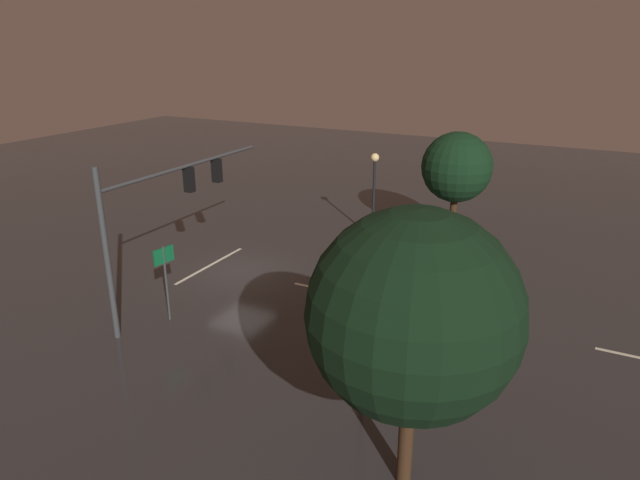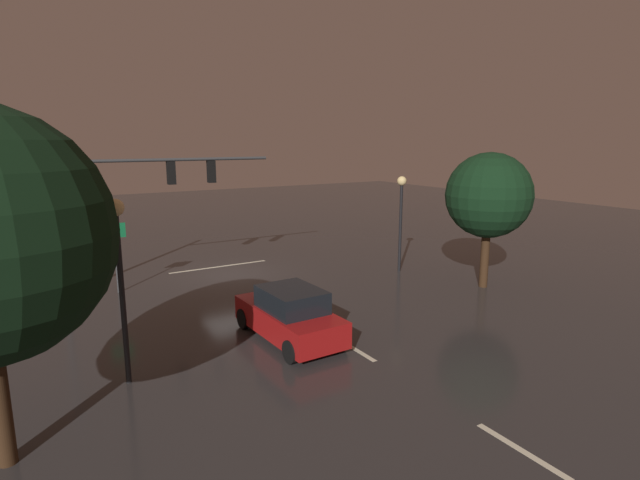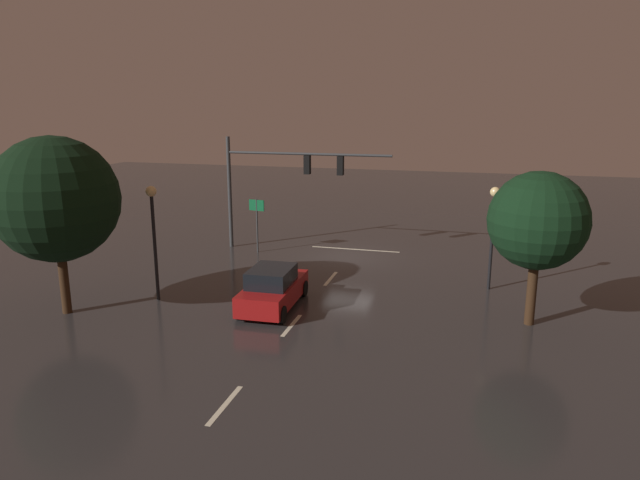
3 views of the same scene
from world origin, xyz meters
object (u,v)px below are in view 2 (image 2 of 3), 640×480
object	(u,v)px
street_lamp_left_kerb	(401,205)
traffic_signal_assembly	(137,187)
tree_left_near	(489,196)
route_sign	(115,242)
street_lamp_right_kerb	(119,256)
car_approaching	(290,315)

from	to	relation	value
street_lamp_left_kerb	traffic_signal_assembly	bearing A→B (deg)	-20.58
tree_left_near	route_sign	bearing A→B (deg)	-28.03
traffic_signal_assembly	street_lamp_right_kerb	distance (m)	9.59
car_approaching	route_sign	world-z (taller)	route_sign
car_approaching	street_lamp_right_kerb	bearing A→B (deg)	4.57
street_lamp_right_kerb	route_sign	bearing A→B (deg)	-98.02
street_lamp_left_kerb	street_lamp_right_kerb	bearing A→B (deg)	20.83
street_lamp_right_kerb	tree_left_near	world-z (taller)	tree_left_near
traffic_signal_assembly	street_lamp_left_kerb	size ratio (longest dim) A/B	2.01
street_lamp_left_kerb	route_sign	xyz separation A→B (m)	(12.23, -3.36, -1.10)
car_approaching	route_sign	size ratio (longest dim) A/B	1.48
traffic_signal_assembly	tree_left_near	world-z (taller)	traffic_signal_assembly
car_approaching	street_lamp_right_kerb	xyz separation A→B (m)	(4.96, 0.40, 2.60)
traffic_signal_assembly	car_approaching	distance (m)	9.86
traffic_signal_assembly	tree_left_near	xyz separation A→B (m)	(-12.46, 8.05, -0.33)
tree_left_near	traffic_signal_assembly	bearing A→B (deg)	-32.85
traffic_signal_assembly	car_approaching	size ratio (longest dim) A/B	2.09
street_lamp_right_kerb	tree_left_near	bearing A→B (deg)	-175.34
traffic_signal_assembly	street_lamp_right_kerb	world-z (taller)	traffic_signal_assembly
route_sign	tree_left_near	world-z (taller)	tree_left_near
street_lamp_right_kerb	car_approaching	bearing A→B (deg)	-175.43
car_approaching	tree_left_near	xyz separation A→B (m)	(-9.86, -0.81, 3.15)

